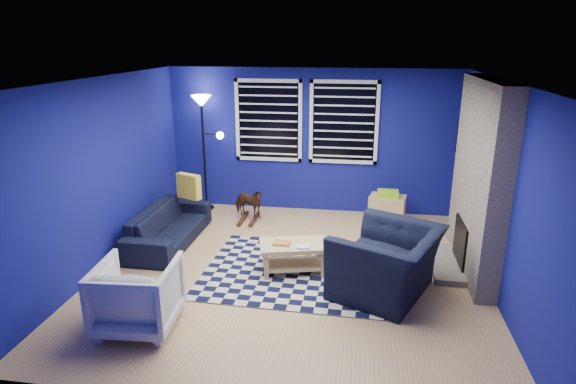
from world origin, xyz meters
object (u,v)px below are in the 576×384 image
Objects in this scene: rocking_horse at (248,203)px; coffee_table at (293,251)px; armchair_bent at (138,295)px; armchair_big at (387,262)px; cabinet at (387,209)px; sofa at (169,226)px; tv at (464,143)px; floor_lamp at (203,117)px.

coffee_table is (1.01, -1.75, -0.02)m from rocking_horse.
armchair_big is at bearing -160.82° from armchair_bent.
cabinet is at bearing 56.90° from coffee_table.
rocking_horse is (0.97, 1.07, 0.05)m from sofa.
armchair_bent is 2.08m from coffee_table.
tv is 1.21× the size of armchair_bent.
coffee_table is (-2.41, -2.00, -1.10)m from tv.
floor_lamp is (-3.18, 0.26, 1.42)m from cabinet.
rocking_horse is 0.63× the size of coffee_table.
coffee_table is at bearing -50.00° from floor_lamp.
tv is 1.56× the size of cabinet.
armchair_big is 4.22m from floor_lamp.
sofa is 3.54m from cabinet.
tv reaches higher than coffee_table.
floor_lamp is at bearing -3.12° from sofa.
sofa is 1.93× the size of coffee_table.
coffee_table is 2.37m from cabinet.
cabinet is (-1.11, -0.02, -1.15)m from tv.
tv reaches higher than armchair_big.
armchair_big is 1.29× the size of coffee_table.
rocking_horse is at bearing 120.03° from coffee_table.
cabinet is at bearing -67.76° from sofa.
cabinet is at bearing -158.42° from armchair_big.
armchair_bent is 1.29× the size of cabinet.
sofa is at bearing 161.09° from coffee_table.
tv is at bearing 39.77° from coffee_table.
cabinet is at bearing -132.36° from armchair_bent.
cabinet is at bearing -179.15° from tv.
cabinet is (3.28, 1.31, -0.02)m from sofa.
sofa is 2.11m from floor_lamp.
coffee_table is 3.24m from floor_lamp.
tv is 4.31m from floor_lamp.
sofa is (-4.40, -1.32, -1.13)m from tv.
sofa is at bearing -163.26° from tv.
cabinet is at bearing -62.59° from rocking_horse.
armchair_bent is (-3.86, -3.49, -1.02)m from tv.
coffee_table is at bearing -138.30° from armchair_bent.
armchair_bent is 1.37× the size of rocking_horse.
tv is 1.04× the size of coffee_table.
sofa is 2.24m from armchair_bent.
armchair_big is 2.35m from cabinet.
cabinet is (2.31, 0.23, -0.07)m from rocking_horse.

